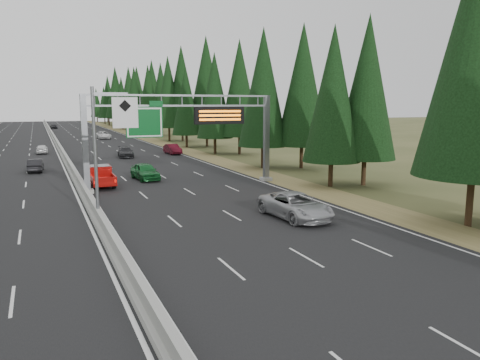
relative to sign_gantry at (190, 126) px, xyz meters
name	(u,v)px	position (x,y,z in m)	size (l,w,h in m)	color
road	(58,147)	(-8.92, 45.12, -5.23)	(32.00, 260.00, 0.08)	black
shoulder_right	(163,144)	(8.88, 45.12, -5.24)	(3.60, 260.00, 0.06)	olive
median_barrier	(58,145)	(-8.92, 45.12, -4.85)	(0.70, 260.00, 0.85)	gray
sign_gantry	(190,126)	(0.00, 0.00, 0.00)	(16.75, 0.98, 7.80)	slate
hov_sign_pole	(105,145)	(-8.33, -9.92, -0.54)	(2.80, 0.50, 8.00)	slate
tree_row_right	(194,90)	(12.94, 38.72, 4.20)	(11.01, 243.69, 18.89)	black
silver_minivan	(295,206)	(2.45, -13.61, -4.40)	(2.61, 5.66, 1.57)	#9B9C9F
red_pickup	(101,175)	(-7.13, 3.42, -4.24)	(1.88, 5.27, 1.72)	black
car_ahead_green	(145,171)	(-2.89, 5.12, -4.41)	(1.85, 4.60, 1.57)	#166229
car_ahead_dkred	(173,149)	(5.58, 26.42, -4.48)	(1.49, 4.28, 1.41)	#4C0A17
car_ahead_dkgrey	(126,152)	(-1.28, 24.95, -4.51)	(1.90, 4.67, 1.35)	black
car_ahead_white	(103,135)	(0.49, 61.27, -4.44)	(2.49, 5.41, 1.50)	silver
car_ahead_far	(54,126)	(-7.42, 108.99, -4.49)	(1.65, 4.09, 1.39)	black
car_onc_near	(36,165)	(-12.33, 14.90, -4.52)	(1.42, 4.08, 1.34)	black
car_onc_white	(42,149)	(-11.47, 34.45, -4.53)	(1.57, 3.89, 1.33)	silver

